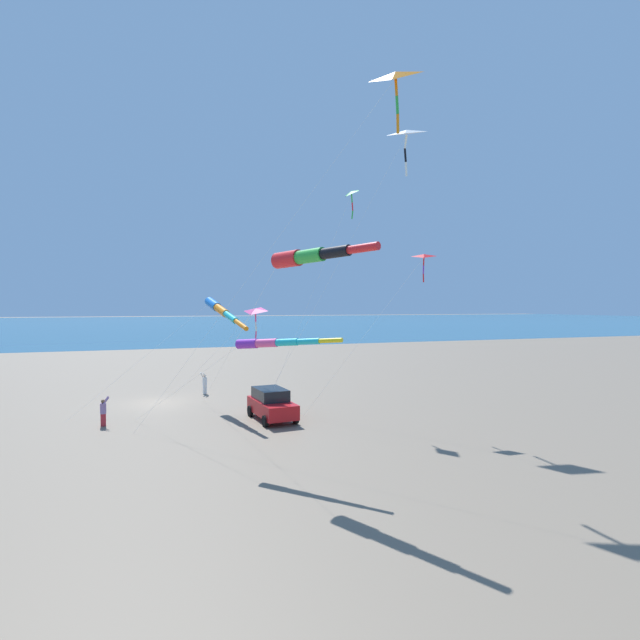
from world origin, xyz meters
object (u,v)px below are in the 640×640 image
Objects in this scene: kite_delta_teal_far_right at (351,194)px; kite_windsock_orange_high_right at (273,343)px; parked_car at (272,404)px; kite_delta_small_distant at (255,311)px; person_adult_flyer at (205,382)px; kite_windsock_blue_topmost at (221,310)px; kite_delta_yellow_midlevel at (395,77)px; kite_delta_purple_drifting at (423,257)px; kite_windsock_black_fish_shape at (308,256)px; person_child_green_jacket at (103,410)px; kite_delta_white_trailing at (406,134)px; cooler_box at (276,406)px.

kite_delta_teal_far_right reaches higher than kite_windsock_orange_high_right.
kite_delta_small_distant reaches higher than parked_car.
person_adult_flyer is 0.13× the size of kite_windsock_orange_high_right.
parked_car is 0.44× the size of kite_windsock_blue_topmost.
kite_delta_small_distant is at bearing 33.34° from kite_delta_yellow_midlevel.
kite_windsock_black_fish_shape is at bearing 124.97° from kite_delta_purple_drifting.
kite_delta_yellow_midlevel is at bearing -146.66° from kite_delta_small_distant.
kite_delta_teal_far_right is (-0.97, -14.80, 13.08)m from person_child_green_jacket.
kite_delta_yellow_midlevel is 6.85m from kite_delta_white_trailing.
kite_delta_yellow_midlevel is 1.32× the size of kite_delta_teal_far_right.
cooler_box is 12.22m from kite_windsock_orange_high_right.
kite_delta_purple_drifting is at bearing -105.48° from person_child_green_jacket.
kite_delta_teal_far_right is 13.09m from kite_windsock_black_fish_shape.
kite_delta_purple_drifting reaches higher than kite_windsock_black_fish_shape.
kite_delta_small_distant is at bearing 73.89° from kite_delta_white_trailing.
kite_delta_small_distant is at bearing 57.88° from kite_delta_purple_drifting.
kite_windsock_orange_high_right is at bearing 32.80° from kite_windsock_black_fish_shape.
kite_windsock_blue_topmost is at bearing 35.08° from kite_delta_yellow_midlevel.
person_child_green_jacket is at bearing 61.80° from kite_delta_yellow_midlevel.
parked_car is at bearing -99.15° from person_child_green_jacket.
kite_delta_small_distant is at bearing -1.19° from kite_windsock_black_fish_shape.
kite_delta_yellow_midlevel reaches higher than parked_car.
cooler_box is 6.47m from kite_delta_small_distant.
person_adult_flyer is 25.10m from kite_delta_yellow_midlevel.
person_child_green_jacket is 0.09× the size of kite_delta_yellow_midlevel.
cooler_box is 0.37× the size of person_child_green_jacket.
kite_delta_white_trailing is at bearing -8.29° from kite_delta_purple_drifting.
cooler_box is at bearing 50.74° from kite_delta_purple_drifting.
person_adult_flyer is 0.08× the size of kite_windsock_black_fish_shape.
kite_delta_white_trailing is at bearing -112.09° from cooler_box.
kite_delta_purple_drifting reaches higher than cooler_box.
kite_delta_teal_far_right is at bearing 36.84° from kite_delta_purple_drifting.
kite_delta_purple_drifting is (-7.73, -10.76, 3.14)m from kite_windsock_blue_topmost.
kite_windsock_black_fish_shape is (-1.68, -1.08, 3.59)m from kite_windsock_orange_high_right.
person_child_green_jacket is 0.08× the size of kite_windsock_black_fish_shape.
kite_windsock_blue_topmost is at bearing 6.64° from kite_windsock_black_fish_shape.
kite_delta_purple_drifting is (-6.07, -7.43, 9.51)m from cooler_box.
kite_delta_teal_far_right is 5.24m from kite_delta_white_trailing.
kite_delta_small_distant is at bearing 74.69° from kite_delta_teal_far_right.
kite_windsock_blue_topmost is at bearing -174.80° from person_adult_flyer.
kite_windsock_blue_topmost is at bearing 41.18° from kite_delta_small_distant.
kite_delta_small_distant is (0.65, -8.89, 5.58)m from person_child_green_jacket.
kite_windsock_black_fish_shape reaches higher than parked_car.
kite_windsock_black_fish_shape is at bearing -173.77° from person_adult_flyer.
kite_windsock_black_fish_shape is at bearing -173.36° from kite_windsock_blue_topmost.
kite_delta_yellow_midlevel reaches higher than cooler_box.
person_child_green_jacket is 16.29m from kite_windsock_black_fish_shape.
parked_car is 7.15× the size of cooler_box.
kite_delta_purple_drifting is at bearing -50.31° from kite_delta_yellow_midlevel.
kite_delta_yellow_midlevel is 1.04× the size of kite_delta_white_trailing.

